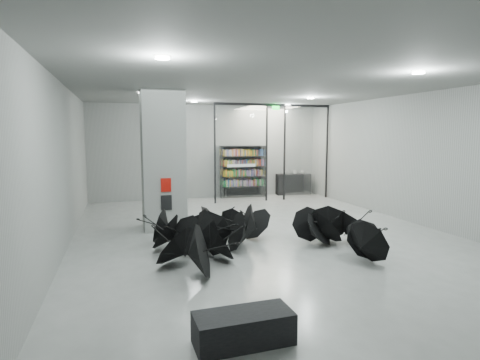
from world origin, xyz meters
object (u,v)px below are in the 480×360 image
object	(u,v)px
shop_counter	(293,184)
umbrella_cluster	(252,238)
column	(163,160)
bench	(243,328)
bookshelf	(243,171)

from	to	relation	value
shop_counter	umbrella_cluster	distance (m)	9.09
column	shop_counter	distance (m)	8.15
column	shop_counter	xyz separation A→B (m)	(6.40, 4.80, -1.53)
bench	umbrella_cluster	size ratio (longest dim) A/B	0.23
bookshelf	umbrella_cluster	xyz separation A→B (m)	(-2.25, -7.75, -0.83)
umbrella_cluster	column	bearing A→B (deg)	120.01
umbrella_cluster	bookshelf	bearing A→B (deg)	73.82
column	shop_counter	bearing A→B (deg)	36.83
column	umbrella_cluster	distance (m)	3.85
bookshelf	umbrella_cluster	world-z (taller)	bookshelf
bench	umbrella_cluster	bearing A→B (deg)	68.22
column	bookshelf	xyz separation A→B (m)	(3.98, 4.75, -0.87)
bench	shop_counter	distance (m)	13.14
column	bookshelf	bearing A→B (deg)	50.06
shop_counter	column	bearing A→B (deg)	-138.17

